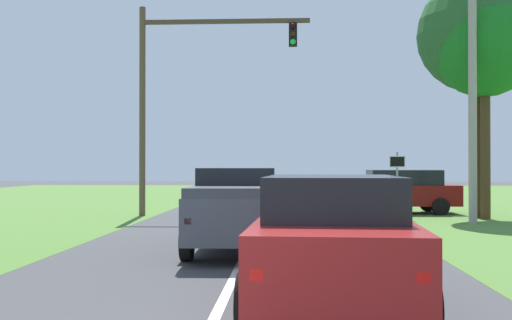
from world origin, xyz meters
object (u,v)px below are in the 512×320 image
keep_moving_sign (397,176)px  crossing_suv_far (400,191)px  extra_tree_1 (485,46)px  red_suv_near (333,238)px  pickup_truck_lead (238,207)px  utility_pole_right (473,86)px  oak_tree_right (476,35)px  traffic_light (183,80)px

keep_moving_sign → crossing_suv_far: size_ratio=0.51×
keep_moving_sign → extra_tree_1: 5.75m
extra_tree_1 → red_suv_near: bearing=-115.0°
pickup_truck_lead → crossing_suv_far: pickup_truck_lead is taller
crossing_suv_far → utility_pole_right: size_ratio=0.51×
oak_tree_right → utility_pole_right: (-0.83, -2.29, -2.22)m
red_suv_near → oak_tree_right: size_ratio=0.51×
pickup_truck_lead → extra_tree_1: extra_tree_1 is taller
utility_pole_right → oak_tree_right: bearing=70.0°
oak_tree_right → utility_pole_right: 3.30m
crossing_suv_far → red_suv_near: bearing=-103.3°
keep_moving_sign → extra_tree_1: extra_tree_1 is taller
crossing_suv_far → utility_pole_right: 5.92m
crossing_suv_far → utility_pole_right: (1.68, -4.28, 3.73)m
utility_pole_right → extra_tree_1: 2.62m
pickup_truck_lead → traffic_light: bearing=107.1°
red_suv_near → keep_moving_sign: bearing=76.5°
utility_pole_right → red_suv_near: bearing=-114.4°
crossing_suv_far → pickup_truck_lead: bearing=-117.1°
pickup_truck_lead → keep_moving_sign: (5.21, 8.74, 0.58)m
traffic_light → oak_tree_right: 11.29m
red_suv_near → traffic_light: (-4.69, 15.09, 4.34)m
red_suv_near → keep_moving_sign: (3.44, 14.31, 0.61)m
extra_tree_1 → crossing_suv_far: bearing=136.3°
traffic_light → extra_tree_1: (11.32, -0.85, 1.05)m
red_suv_near → pickup_truck_lead: pickup_truck_lead is taller
keep_moving_sign → traffic_light: bearing=174.6°
keep_moving_sign → utility_pole_right: bearing=-39.5°
pickup_truck_lead → oak_tree_right: oak_tree_right is taller
red_suv_near → oak_tree_right: bearing=66.3°
traffic_light → keep_moving_sign: bearing=-5.4°
red_suv_near → extra_tree_1: extra_tree_1 is taller
traffic_light → keep_moving_sign: 8.98m
pickup_truck_lead → keep_moving_sign: size_ratio=2.26×
keep_moving_sign → oak_tree_right: size_ratio=0.27×
traffic_light → crossing_suv_far: 9.85m
keep_moving_sign → oak_tree_right: bearing=8.8°
keep_moving_sign → extra_tree_1: size_ratio=0.30×
pickup_truck_lead → oak_tree_right: bearing=48.1°
red_suv_near → keep_moving_sign: size_ratio=1.88×
red_suv_near → crossing_suv_far: bearing=76.7°
oak_tree_right → keep_moving_sign: bearing=-171.2°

